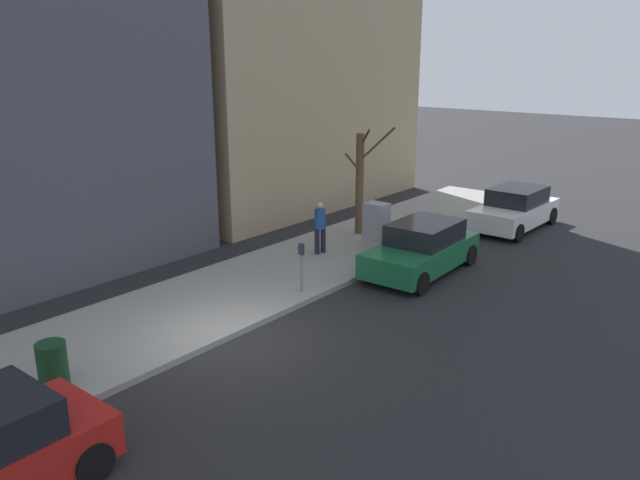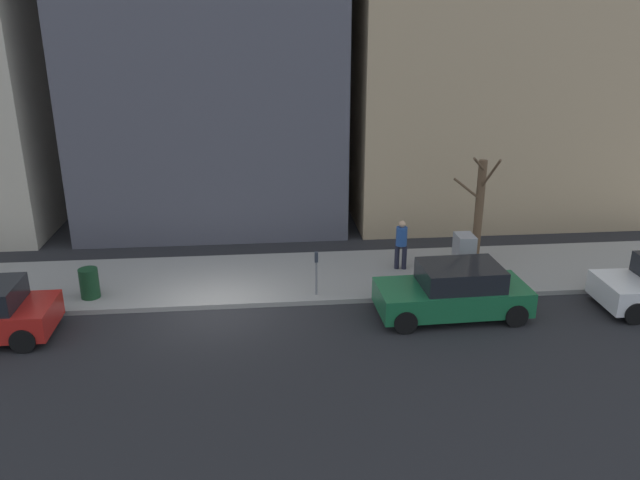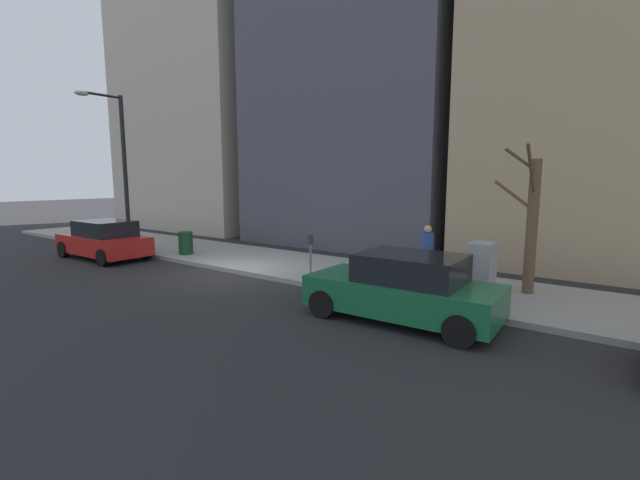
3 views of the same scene
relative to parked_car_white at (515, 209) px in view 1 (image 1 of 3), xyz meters
The scene contains 9 objects.
ground_plane 13.24m from the parked_car_white, 84.86° to the left, with size 120.00×120.00×0.00m, color #232326.
sidewalk 13.56m from the parked_car_white, 76.40° to the left, with size 4.00×36.00×0.15m, color gray.
parked_car_white is the anchor object (origin of this frame).
parked_car_green 6.45m from the parked_car_white, 88.46° to the left, with size 2.04×4.25×1.52m.
parking_meter 10.33m from the parked_car_white, 80.90° to the left, with size 0.14×0.10×1.35m.
utility_box 5.98m from the parked_car_white, 65.47° to the left, with size 0.83×0.60×1.43m.
bare_tree 6.08m from the parked_car_white, 50.89° to the left, with size 1.50×1.11×3.82m.
trash_bin 17.01m from the parked_car_white, 82.96° to the left, with size 0.56×0.56×0.90m, color #14381E.
pedestrian_near_meter 8.01m from the parked_car_white, 64.99° to the left, with size 0.36×0.39×1.66m.
Camera 1 is at (-9.68, 8.76, 6.22)m, focal length 35.00 mm.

